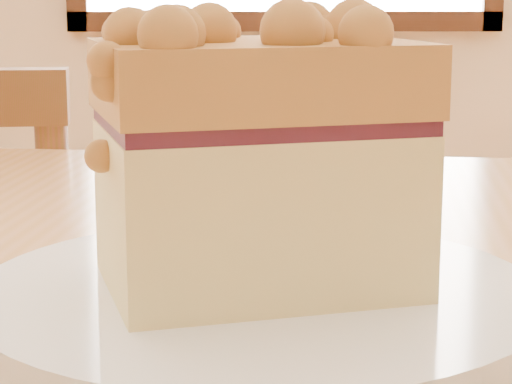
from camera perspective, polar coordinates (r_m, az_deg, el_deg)
plate at (r=0.42m, az=0.06°, el=-6.65°), size 0.24×0.24×0.02m
cake_slice at (r=0.40m, az=0.09°, el=2.57°), size 0.15×0.12×0.12m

